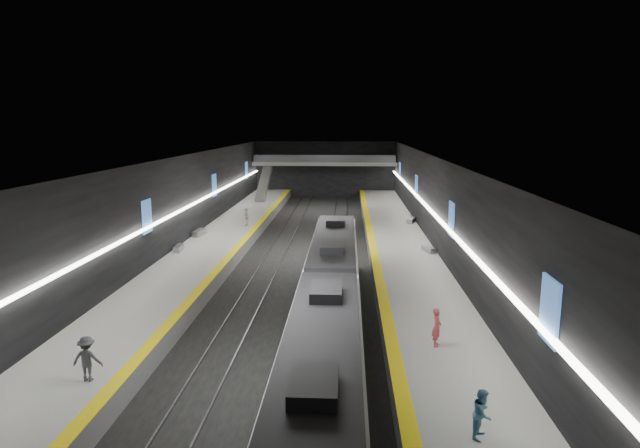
# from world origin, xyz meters

# --- Properties ---
(ground) EXTENTS (70.00, 70.00, 0.00)m
(ground) POSITION_xyz_m (0.00, 0.00, 0.00)
(ground) COLOR black
(ground) RESTS_ON ground
(ceiling) EXTENTS (20.00, 70.00, 0.04)m
(ceiling) POSITION_xyz_m (0.00, 0.00, 8.00)
(ceiling) COLOR beige
(ceiling) RESTS_ON wall_left
(wall_left) EXTENTS (0.04, 70.00, 8.00)m
(wall_left) POSITION_xyz_m (-10.00, 0.00, 4.00)
(wall_left) COLOR black
(wall_left) RESTS_ON ground
(wall_right) EXTENTS (0.04, 70.00, 8.00)m
(wall_right) POSITION_xyz_m (10.00, 0.00, 4.00)
(wall_right) COLOR black
(wall_right) RESTS_ON ground
(wall_back) EXTENTS (20.00, 0.04, 8.00)m
(wall_back) POSITION_xyz_m (0.00, 35.00, 4.00)
(wall_back) COLOR black
(wall_back) RESTS_ON ground
(platform_left) EXTENTS (5.00, 70.00, 1.00)m
(platform_left) POSITION_xyz_m (-7.50, 0.00, 0.50)
(platform_left) COLOR slate
(platform_left) RESTS_ON ground
(tile_surface_left) EXTENTS (5.00, 70.00, 0.02)m
(tile_surface_left) POSITION_xyz_m (-7.50, 0.00, 1.01)
(tile_surface_left) COLOR #B0B0AA
(tile_surface_left) RESTS_ON platform_left
(tactile_strip_left) EXTENTS (0.60, 70.00, 0.02)m
(tactile_strip_left) POSITION_xyz_m (-5.30, 0.00, 1.02)
(tactile_strip_left) COLOR yellow
(tactile_strip_left) RESTS_ON platform_left
(platform_right) EXTENTS (5.00, 70.00, 1.00)m
(platform_right) POSITION_xyz_m (7.50, 0.00, 0.50)
(platform_right) COLOR slate
(platform_right) RESTS_ON ground
(tile_surface_right) EXTENTS (5.00, 70.00, 0.02)m
(tile_surface_right) POSITION_xyz_m (7.50, 0.00, 1.01)
(tile_surface_right) COLOR #B0B0AA
(tile_surface_right) RESTS_ON platform_right
(tactile_strip_right) EXTENTS (0.60, 70.00, 0.02)m
(tactile_strip_right) POSITION_xyz_m (5.30, 0.00, 1.02)
(tactile_strip_right) COLOR yellow
(tactile_strip_right) RESTS_ON platform_right
(rails) EXTENTS (6.52, 70.00, 0.12)m
(rails) POSITION_xyz_m (-0.00, 0.00, 0.06)
(rails) COLOR gray
(rails) RESTS_ON ground
(train) EXTENTS (2.69, 30.05, 3.60)m
(train) POSITION_xyz_m (2.50, -18.51, 2.20)
(train) COLOR #0E1033
(train) RESTS_ON ground
(ad_posters) EXTENTS (19.94, 53.50, 2.20)m
(ad_posters) POSITION_xyz_m (-0.00, 1.00, 4.50)
(ad_posters) COLOR #4273C8
(ad_posters) RESTS_ON wall_left
(cove_light_left) EXTENTS (0.25, 68.60, 0.12)m
(cove_light_left) POSITION_xyz_m (-9.80, 0.00, 3.80)
(cove_light_left) COLOR white
(cove_light_left) RESTS_ON wall_left
(cove_light_right) EXTENTS (0.25, 68.60, 0.12)m
(cove_light_right) POSITION_xyz_m (9.80, 0.00, 3.80)
(cove_light_right) COLOR white
(cove_light_right) RESTS_ON wall_right
(mezzanine_bridge) EXTENTS (20.00, 3.00, 1.50)m
(mezzanine_bridge) POSITION_xyz_m (0.00, 32.93, 5.04)
(mezzanine_bridge) COLOR gray
(mezzanine_bridge) RESTS_ON wall_left
(escalator) EXTENTS (1.20, 7.50, 3.92)m
(escalator) POSITION_xyz_m (-7.50, 26.00, 2.90)
(escalator) COLOR #99999E
(escalator) RESTS_ON platform_left
(bench_left_near) EXTENTS (0.59, 1.72, 0.41)m
(bench_left_near) POSITION_xyz_m (-9.50, -3.13, 1.21)
(bench_left_near) COLOR #99999E
(bench_left_near) RESTS_ON platform_left
(bench_left_far) EXTENTS (0.75, 2.06, 0.49)m
(bench_left_far) POSITION_xyz_m (-9.50, 2.49, 1.25)
(bench_left_far) COLOR #99999E
(bench_left_far) RESTS_ON platform_left
(bench_right_near) EXTENTS (0.96, 1.76, 0.42)m
(bench_right_near) POSITION_xyz_m (9.41, -2.50, 1.21)
(bench_right_near) COLOR #99999E
(bench_right_near) RESTS_ON platform_right
(bench_right_far) EXTENTS (1.12, 2.07, 0.49)m
(bench_right_far) POSITION_xyz_m (9.50, 9.61, 1.24)
(bench_right_far) COLOR #99999E
(bench_right_far) RESTS_ON platform_right
(passenger_right_a) EXTENTS (0.53, 0.69, 1.70)m
(passenger_right_a) POSITION_xyz_m (7.19, -19.93, 1.85)
(passenger_right_a) COLOR #CB4B57
(passenger_right_a) RESTS_ON platform_right
(passenger_right_b) EXTENTS (0.89, 0.96, 1.57)m
(passenger_right_b) POSITION_xyz_m (7.47, -26.79, 1.79)
(passenger_right_b) COLOR teal
(passenger_right_b) RESTS_ON platform_right
(passenger_left_a) EXTENTS (0.59, 1.05, 1.69)m
(passenger_left_a) POSITION_xyz_m (-6.21, 7.09, 1.84)
(passenger_left_a) COLOR beige
(passenger_left_a) RESTS_ON platform_left
(passenger_left_b) EXTENTS (1.13, 0.66, 1.73)m
(passenger_left_b) POSITION_xyz_m (-6.38, -23.81, 1.87)
(passenger_left_b) COLOR #46474F
(passenger_left_b) RESTS_ON platform_left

